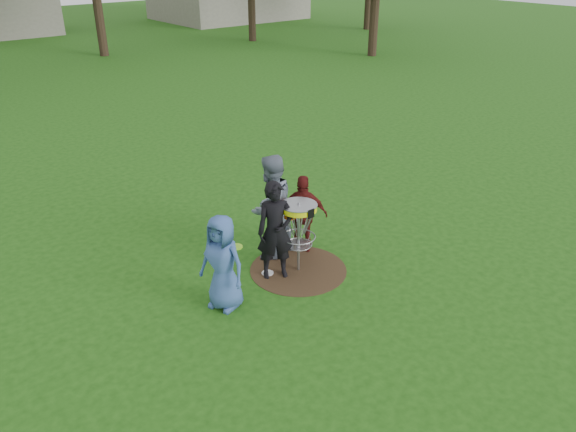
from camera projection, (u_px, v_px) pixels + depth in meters
ground at (298, 270)px, 10.42m from camera, size 100.00×100.00×0.00m
dirt_patch at (298, 270)px, 10.42m from camera, size 1.80×1.80×0.01m
player_blue at (223, 263)px, 9.05m from camera, size 0.78×0.94×1.66m
player_black at (276, 231)px, 9.85m from camera, size 0.80×0.69×1.83m
player_grey at (271, 207)px, 10.50m from camera, size 1.14×0.98×2.03m
player_maroon at (303, 214)px, 10.75m from camera, size 0.92×0.92×1.57m
disc_on_grass at (268, 273)px, 10.30m from camera, size 0.22×0.22×0.02m
disc_golf_basket at (299, 221)px, 9.97m from camera, size 0.66×0.67×1.38m
held_discs at (278, 218)px, 9.91m from camera, size 1.97×0.78×0.30m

